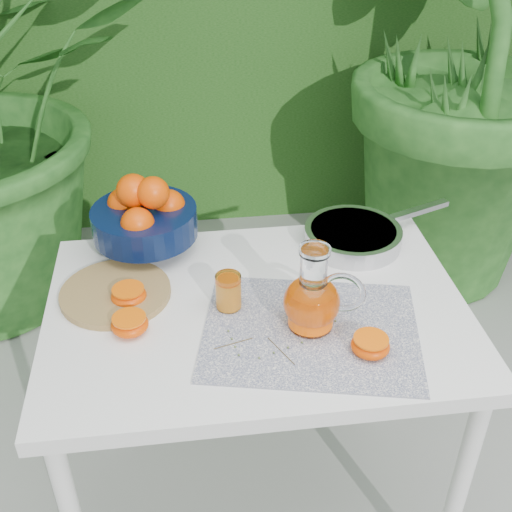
{
  "coord_description": "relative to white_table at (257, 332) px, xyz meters",
  "views": [
    {
      "loc": [
        -0.2,
        -1.26,
        1.71
      ],
      "look_at": [
        -0.04,
        -0.05,
        0.88
      ],
      "focal_mm": 45.0,
      "sensor_mm": 36.0,
      "label": 1
    }
  ],
  "objects": [
    {
      "name": "thyme_sprigs",
      "position": [
        0.03,
        -0.11,
        0.09
      ],
      "size": [
        0.29,
        0.23,
        0.01
      ],
      "color": "brown",
      "rests_on": "white_table"
    },
    {
      "name": "potted_plant_right",
      "position": [
        0.91,
        1.21,
        0.34
      ],
      "size": [
        2.74,
        2.74,
        2.02
      ],
      "primitive_type": "imported",
      "rotation": [
        0.0,
        0.0,
        2.06
      ],
      "color": "#22561D",
      "rests_on": "ground"
    },
    {
      "name": "cutting_board",
      "position": [
        -0.34,
        0.08,
        0.09
      ],
      "size": [
        0.31,
        0.31,
        0.02
      ],
      "primitive_type": "cylinder",
      "rotation": [
        0.0,
        0.0,
        0.18
      ],
      "color": "olive",
      "rests_on": "white_table"
    },
    {
      "name": "orange_halves",
      "position": [
        -0.13,
        -0.06,
        0.1
      ],
      "size": [
        0.62,
        0.34,
        0.04
      ],
      "color": "#EB4902",
      "rests_on": "white_table"
    },
    {
      "name": "ground",
      "position": [
        0.04,
        0.07,
        -0.67
      ],
      "size": [
        60.0,
        60.0,
        0.0
      ],
      "primitive_type": "plane",
      "color": "#A1A09A"
    },
    {
      "name": "fruit_bowl",
      "position": [
        -0.26,
        0.29,
        0.18
      ],
      "size": [
        0.33,
        0.33,
        0.22
      ],
      "color": "black",
      "rests_on": "white_table"
    },
    {
      "name": "white_table",
      "position": [
        0.0,
        0.0,
        0.0
      ],
      "size": [
        1.0,
        0.7,
        0.75
      ],
      "color": "white",
      "rests_on": "ground"
    },
    {
      "name": "saute_pan",
      "position": [
        0.3,
        0.24,
        0.11
      ],
      "size": [
        0.48,
        0.34,
        0.05
      ],
      "color": "#B4B4B9",
      "rests_on": "white_table"
    },
    {
      "name": "placemat",
      "position": [
        0.11,
        -0.11,
        0.08
      ],
      "size": [
        0.55,
        0.47,
        0.0
      ],
      "primitive_type": "cube",
      "rotation": [
        0.0,
        0.0,
        -0.22
      ],
      "color": "#0B1640",
      "rests_on": "white_table"
    },
    {
      "name": "juice_pitcher",
      "position": [
        0.11,
        -0.09,
        0.16
      ],
      "size": [
        0.19,
        0.17,
        0.21
      ],
      "color": "white",
      "rests_on": "white_table"
    },
    {
      "name": "juice_tumbler",
      "position": [
        -0.07,
        0.0,
        0.13
      ],
      "size": [
        0.07,
        0.07,
        0.09
      ],
      "color": "white",
      "rests_on": "white_table"
    }
  ]
}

